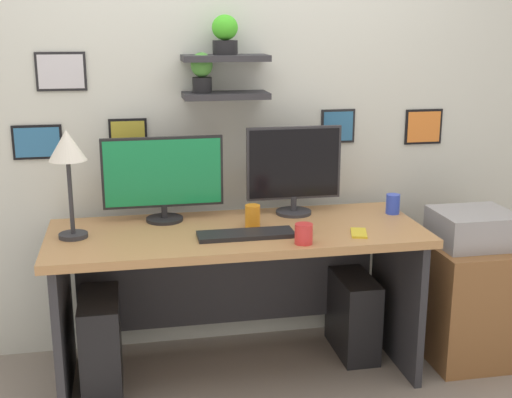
% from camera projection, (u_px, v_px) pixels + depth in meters
% --- Properties ---
extents(ground_plane, '(8.00, 8.00, 0.00)m').
position_uv_depth(ground_plane, '(238.00, 373.00, 3.37)').
color(ground_plane, gray).
extents(back_wall_assembly, '(4.40, 0.24, 2.70)m').
position_uv_depth(back_wall_assembly, '(222.00, 91.00, 3.44)').
color(back_wall_assembly, silver).
rests_on(back_wall_assembly, ground).
extents(desk, '(1.76, 0.68, 0.75)m').
position_uv_depth(desk, '(236.00, 266.00, 3.29)').
color(desk, tan).
rests_on(desk, ground).
extents(monitor_left, '(0.58, 0.18, 0.41)m').
position_uv_depth(monitor_left, '(163.00, 177.00, 3.27)').
color(monitor_left, black).
rests_on(monitor_left, desk).
extents(monitor_right, '(0.48, 0.18, 0.45)m').
position_uv_depth(monitor_right, '(294.00, 168.00, 3.39)').
color(monitor_right, '#2D2D33').
rests_on(monitor_right, desk).
extents(keyboard, '(0.44, 0.14, 0.02)m').
position_uv_depth(keyboard, '(246.00, 234.00, 3.07)').
color(keyboard, black).
rests_on(keyboard, desk).
extents(computer_mouse, '(0.06, 0.09, 0.03)m').
position_uv_depth(computer_mouse, '(307.00, 229.00, 3.13)').
color(computer_mouse, '#2D2D33').
rests_on(computer_mouse, desk).
extents(desk_lamp, '(0.17, 0.17, 0.49)m').
position_uv_depth(desk_lamp, '(68.00, 154.00, 2.96)').
color(desk_lamp, '#2D2D33').
rests_on(desk_lamp, desk).
extents(cell_phone, '(0.11, 0.15, 0.01)m').
position_uv_depth(cell_phone, '(359.00, 233.00, 3.11)').
color(cell_phone, yellow).
rests_on(cell_phone, desk).
extents(coffee_mug, '(0.08, 0.08, 0.09)m').
position_uv_depth(coffee_mug, '(304.00, 234.00, 2.97)').
color(coffee_mug, red).
rests_on(coffee_mug, desk).
extents(pen_cup, '(0.07, 0.07, 0.10)m').
position_uv_depth(pen_cup, '(393.00, 204.00, 3.43)').
color(pen_cup, blue).
rests_on(pen_cup, desk).
extents(water_cup, '(0.07, 0.07, 0.11)m').
position_uv_depth(water_cup, '(253.00, 216.00, 3.20)').
color(water_cup, orange).
rests_on(water_cup, desk).
extents(drawer_cabinet, '(0.44, 0.50, 0.61)m').
position_uv_depth(drawer_cabinet, '(467.00, 300.00, 3.49)').
color(drawer_cabinet, brown).
rests_on(drawer_cabinet, ground).
extents(printer, '(0.38, 0.34, 0.17)m').
position_uv_depth(printer, '(473.00, 228.00, 3.39)').
color(printer, '#9E9EA3').
rests_on(printer, drawer_cabinet).
extents(computer_tower_left, '(0.18, 0.40, 0.48)m').
position_uv_depth(computer_tower_left, '(101.00, 345.00, 3.14)').
color(computer_tower_left, black).
rests_on(computer_tower_left, ground).
extents(computer_tower_right, '(0.18, 0.40, 0.42)m').
position_uv_depth(computer_tower_right, '(353.00, 314.00, 3.54)').
color(computer_tower_right, black).
rests_on(computer_tower_right, ground).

